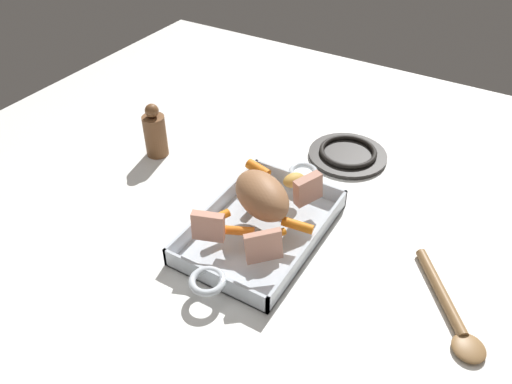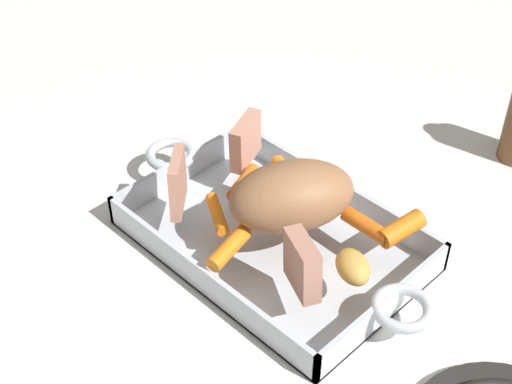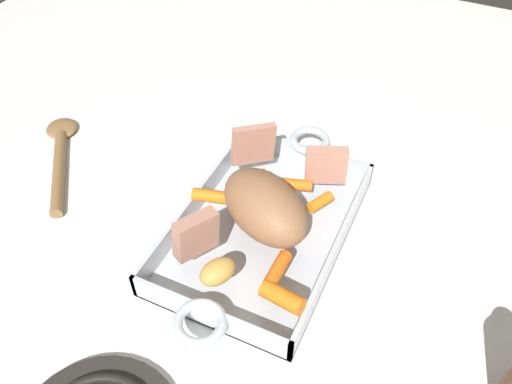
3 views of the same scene
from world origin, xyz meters
name	(u,v)px [view 1 (image 1 of 3)]	position (x,y,z in m)	size (l,w,h in m)	color
ground_plane	(261,233)	(0.00, 0.00, 0.00)	(1.82, 1.82, 0.00)	white
roasting_dish	(261,229)	(0.00, 0.00, 0.01)	(0.45, 0.23, 0.04)	silver
pork_roast	(262,195)	(-0.02, -0.01, 0.09)	(0.15, 0.09, 0.08)	#9B6A45
roast_slice_thin	(208,226)	(0.11, -0.06, 0.08)	(0.02, 0.06, 0.06)	tan
roast_slice_thick	(264,246)	(0.10, 0.06, 0.08)	(0.01, 0.07, 0.07)	tan
roast_slice_outer	(308,189)	(-0.10, 0.06, 0.08)	(0.02, 0.06, 0.06)	tan
baby_carrot_northeast	(297,225)	(-0.01, 0.08, 0.05)	(0.02, 0.02, 0.06)	orange
baby_carrot_short	(238,231)	(0.07, -0.01, 0.05)	(0.02, 0.02, 0.06)	orange
baby_carrot_northwest	(258,169)	(-0.13, -0.08, 0.06)	(0.02, 0.02, 0.06)	orange
baby_carrot_southwest	(220,216)	(0.05, -0.07, 0.05)	(0.02, 0.02, 0.04)	orange
baby_carrot_long	(270,237)	(0.05, 0.05, 0.05)	(0.01, 0.01, 0.07)	orange
baby_carrot_center_right	(259,181)	(-0.09, -0.06, 0.05)	(0.02, 0.02, 0.06)	orange
potato_golden_small	(294,180)	(-0.13, 0.01, 0.06)	(0.05, 0.04, 0.03)	gold
stove_burner_rear	(348,154)	(-0.35, 0.05, 0.01)	(0.20, 0.20, 0.02)	#282623
serving_spoon	(450,311)	(0.01, 0.39, 0.01)	(0.22, 0.18, 0.02)	olive
pepper_mill	(155,133)	(-0.12, -0.38, 0.06)	(0.06, 0.06, 0.14)	brown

